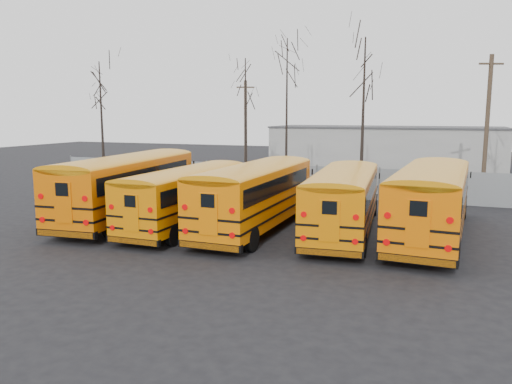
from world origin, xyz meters
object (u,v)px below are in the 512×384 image
at_px(bus_a, 130,181).
at_px(bus_d, 344,196).
at_px(bus_e, 432,196).
at_px(bus_b, 189,192).
at_px(utility_pole_right, 487,123).
at_px(utility_pole_left, 246,130).
at_px(bus_c, 257,191).

xyz_separation_m(bus_a, bus_d, (10.79, 0.72, -0.22)).
bearing_deg(bus_e, bus_b, -168.34).
relative_size(bus_a, bus_d, 1.12).
height_order(bus_d, bus_e, bus_e).
distance_m(bus_b, utility_pole_right, 21.50).
bearing_deg(bus_d, utility_pole_left, 120.66).
bearing_deg(utility_pole_left, bus_e, -68.90).
height_order(bus_c, bus_d, bus_c).
bearing_deg(bus_d, bus_c, -176.99).
xyz_separation_m(bus_a, utility_pole_right, (17.35, 15.78, 2.76)).
relative_size(bus_e, utility_pole_left, 1.47).
height_order(bus_d, utility_pole_left, utility_pole_left).
bearing_deg(utility_pole_right, bus_a, -161.29).
distance_m(bus_d, utility_pole_right, 16.70).
relative_size(utility_pole_left, utility_pole_right, 0.86).
height_order(bus_a, utility_pole_right, utility_pole_right).
distance_m(bus_e, utility_pole_left, 21.08).
height_order(bus_e, utility_pole_left, utility_pole_left).
bearing_deg(bus_d, utility_pole_right, 61.58).
relative_size(bus_b, utility_pole_right, 1.13).
xyz_separation_m(bus_c, bus_e, (7.59, 0.98, 0.05)).
bearing_deg(bus_b, bus_d, 9.86).
bearing_deg(bus_d, bus_a, 178.93).
relative_size(bus_b, utility_pole_left, 1.31).
distance_m(bus_a, bus_c, 6.86).
height_order(bus_a, bus_c, bus_a).
relative_size(bus_e, utility_pole_right, 1.27).
bearing_deg(utility_pole_right, bus_b, -153.72).
bearing_deg(utility_pole_right, bus_d, -137.12).
bearing_deg(bus_e, utility_pole_left, 137.40).
height_order(bus_b, bus_c, bus_c).
height_order(bus_b, utility_pole_left, utility_pole_left).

